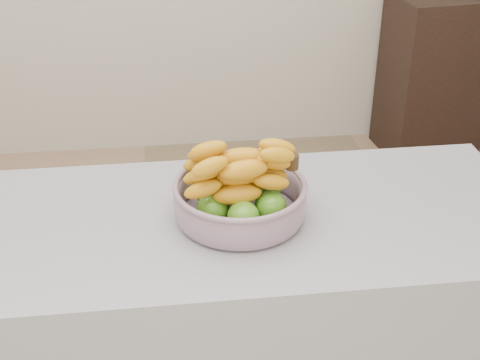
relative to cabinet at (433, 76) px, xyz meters
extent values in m
cube|color=black|center=(0.00, 0.00, 0.00)|extent=(0.53, 0.44, 0.88)
cylinder|color=#9AA6B9|center=(-1.30, -1.96, 0.46)|extent=(0.27, 0.27, 0.01)
torus|color=#9AA6B9|center=(-1.30, -1.96, 0.54)|extent=(0.31, 0.31, 0.01)
sphere|color=#4F8D18|center=(-1.30, -2.04, 0.51)|extent=(0.07, 0.07, 0.07)
sphere|color=#4F8D18|center=(-1.23, -2.00, 0.51)|extent=(0.07, 0.07, 0.07)
sphere|color=#4F8D18|center=(-1.23, -1.93, 0.51)|extent=(0.07, 0.07, 0.07)
sphere|color=#4F8D18|center=(-1.30, -1.89, 0.51)|extent=(0.07, 0.07, 0.07)
sphere|color=#4F8D18|center=(-1.37, -1.92, 0.51)|extent=(0.07, 0.07, 0.07)
sphere|color=#4F8D18|center=(-1.37, -2.00, 0.51)|extent=(0.07, 0.07, 0.07)
ellipsoid|color=yellow|center=(-1.31, -2.01, 0.55)|extent=(0.20, 0.06, 0.05)
ellipsoid|color=yellow|center=(-1.31, -1.96, 0.55)|extent=(0.20, 0.05, 0.05)
ellipsoid|color=yellow|center=(-1.31, -1.91, 0.55)|extent=(0.20, 0.08, 0.05)
ellipsoid|color=yellow|center=(-1.30, -1.99, 0.59)|extent=(0.20, 0.08, 0.05)
ellipsoid|color=yellow|center=(-1.30, -1.94, 0.59)|extent=(0.20, 0.09, 0.05)
ellipsoid|color=yellow|center=(-1.29, -1.96, 0.62)|extent=(0.20, 0.05, 0.05)
ellipsoid|color=yellow|center=(-1.30, -2.02, 0.61)|extent=(0.20, 0.09, 0.05)
cylinder|color=#392512|center=(-1.18, -1.97, 0.60)|extent=(0.03, 0.03, 0.04)
camera|label=1|loc=(-1.46, -3.28, 1.33)|focal=50.00mm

